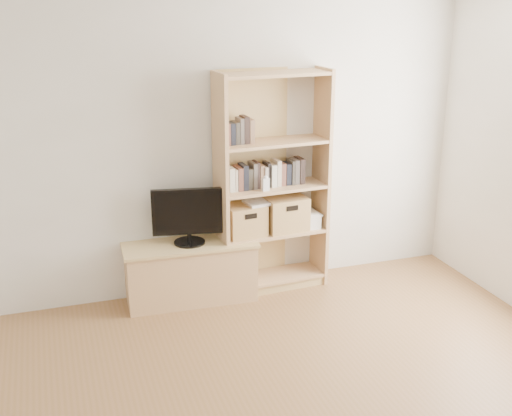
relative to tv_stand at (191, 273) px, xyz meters
name	(u,v)px	position (x,y,z in m)	size (l,w,h in m)	color
back_wall	(218,147)	(0.32, 0.21, 1.05)	(4.50, 0.02, 2.60)	beige
tv_stand	(191,273)	(0.00, 0.00, 0.00)	(1.10, 0.41, 0.50)	#A78055
bookshelf	(272,184)	(0.76, 0.03, 0.73)	(0.98, 0.35, 1.95)	#A78055
television	(189,217)	(0.00, 0.00, 0.52)	(0.61, 0.05, 0.48)	black
books_row_mid	(271,173)	(0.76, 0.05, 0.82)	(0.86, 0.17, 0.23)	black
books_row_upper	(248,130)	(0.54, 0.04, 1.21)	(0.39, 0.14, 0.21)	black
baby_monitor	(266,184)	(0.66, -0.08, 0.76)	(0.06, 0.04, 0.11)	white
basket_left	(245,220)	(0.50, 0.01, 0.43)	(0.33, 0.27, 0.27)	#A88A4B
basket_right	(285,213)	(0.88, 0.03, 0.44)	(0.36, 0.30, 0.30)	#A88A4B
laptop	(263,201)	(0.67, 0.02, 0.57)	(0.31, 0.22, 0.02)	silver
magazine_stack	(306,219)	(1.09, 0.05, 0.35)	(0.18, 0.26, 0.12)	beige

